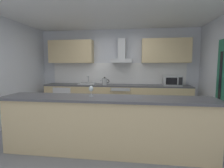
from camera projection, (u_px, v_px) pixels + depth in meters
ground at (108, 135)px, 3.73m from camera, size 5.94×4.88×0.02m
ceiling at (108, 9)px, 3.45m from camera, size 5.94×4.88×0.02m
wall_back at (118, 71)px, 5.56m from camera, size 5.94×0.12×2.60m
backsplash_tile at (117, 73)px, 5.50m from camera, size 4.20×0.02×0.66m
counter_back at (116, 99)px, 5.28m from camera, size 4.34×0.60×0.90m
counter_island at (106, 125)px, 2.91m from camera, size 3.55×0.64×0.96m
upper_cabinets at (117, 51)px, 5.27m from camera, size 4.29×0.32×0.70m
oven at (121, 99)px, 5.23m from camera, size 0.60×0.62×0.80m
refrigerator at (66, 99)px, 5.46m from camera, size 0.58×0.60×0.85m
microwave at (172, 81)px, 4.95m from camera, size 0.50×0.38×0.30m
sink at (87, 83)px, 5.33m from camera, size 0.50×0.40×0.26m
kettle at (105, 81)px, 5.20m from camera, size 0.29×0.15×0.24m
range_hood at (122, 55)px, 5.22m from camera, size 0.62×0.45×0.72m
wine_glass at (91, 89)px, 2.95m from camera, size 0.08×0.08×0.18m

